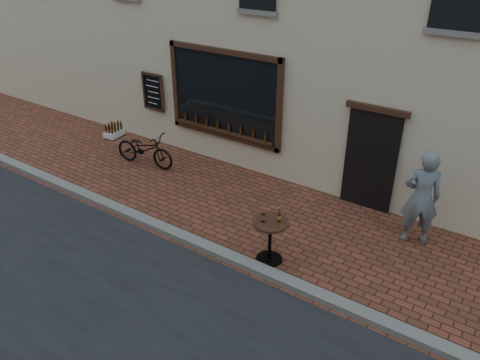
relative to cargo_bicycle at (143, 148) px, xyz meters
The scene contains 5 objects.
ground 4.22m from the cargo_bicycle, 31.45° to the right, with size 90.00×90.00×0.00m, color #582F1C.
kerb 4.12m from the cargo_bicycle, 29.06° to the right, with size 90.00×0.25×0.12m, color slate.
cargo_bicycle is the anchor object (origin of this frame).
bistro_table 5.00m from the cargo_bicycle, 18.38° to the right, with size 0.66×0.66×1.14m.
pedestrian 6.80m from the cargo_bicycle, ahead, with size 0.71×0.47×1.94m, color slate.
Camera 1 is at (4.64, -5.44, 5.44)m, focal length 35.00 mm.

